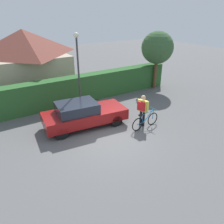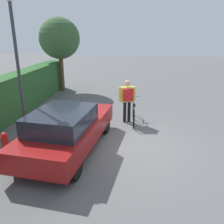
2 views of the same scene
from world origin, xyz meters
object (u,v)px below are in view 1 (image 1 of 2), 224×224
Objects in this scene: parked_car_near at (83,114)px; tree_kerbside at (157,48)px; bicycle at (145,121)px; street_lamp at (78,64)px; fire_hydrant at (60,111)px; person_rider at (142,108)px.

tree_kerbside reaches higher than parked_car_near.
parked_car_near is at bearing -160.37° from tree_kerbside.
street_lamp is (-2.00, 3.61, 2.56)m from bicycle.
bicycle is 0.42× the size of tree_kerbside.
tree_kerbside is (4.91, 4.62, 2.72)m from bicycle.
parked_car_near is 1.81m from fire_hydrant.
person_rider is (-0.02, 0.27, 0.67)m from bicycle.
tree_kerbside is (6.91, 1.01, 0.16)m from street_lamp.
parked_car_near is 3.30m from bicycle.
fire_hydrant is at bearing -177.89° from street_lamp.
person_rider reaches higher than fire_hydrant.
fire_hydrant is at bearing 113.19° from parked_car_near.
bicycle is (2.66, -1.92, -0.33)m from parked_car_near.
street_lamp reaches higher than person_rider.
parked_car_near reaches higher than bicycle.
person_rider is 6.89m from tree_kerbside.
person_rider is 4.74m from fire_hydrant.
bicycle is at bearing -46.65° from fire_hydrant.
street_lamp is at bearing 119.04° from bicycle.
person_rider is at bearing -59.32° from street_lamp.
street_lamp reaches higher than bicycle.
street_lamp is at bearing 120.68° from person_rider.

